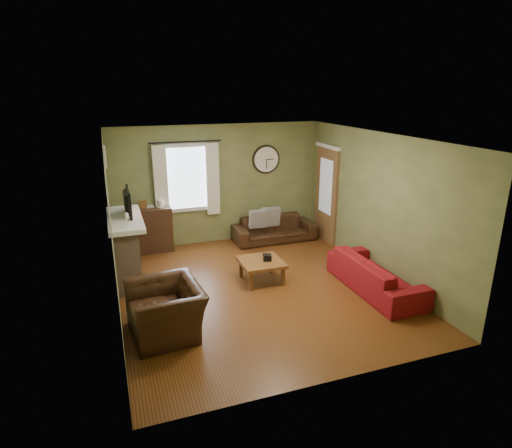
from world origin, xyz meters
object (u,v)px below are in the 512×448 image
object	(u,v)px
sofa_brown	(274,229)
coffee_table	(261,271)
bookshelf	(153,230)
armchair	(166,310)
sofa_red	(375,274)

from	to	relation	value
sofa_brown	coffee_table	xyz separation A→B (m)	(-1.01, -1.92, -0.07)
bookshelf	sofa_brown	xyz separation A→B (m)	(2.66, -0.22, -0.21)
sofa_brown	armchair	bearing A→B (deg)	-133.16
armchair	coffee_table	world-z (taller)	armchair
sofa_red	sofa_brown	bearing A→B (deg)	13.82
sofa_brown	coffee_table	size ratio (longest dim) A/B	2.48
bookshelf	sofa_red	world-z (taller)	bookshelf
bookshelf	sofa_red	size ratio (longest dim) A/B	0.48
armchair	bookshelf	bearing A→B (deg)	171.07
bookshelf	sofa_brown	bearing A→B (deg)	-4.71
bookshelf	armchair	size ratio (longest dim) A/B	0.86
armchair	sofa_brown	bearing A→B (deg)	131.43
bookshelf	sofa_brown	size ratio (longest dim) A/B	0.52
sofa_brown	sofa_red	size ratio (longest dim) A/B	0.92
bookshelf	sofa_red	bearing A→B (deg)	-42.72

